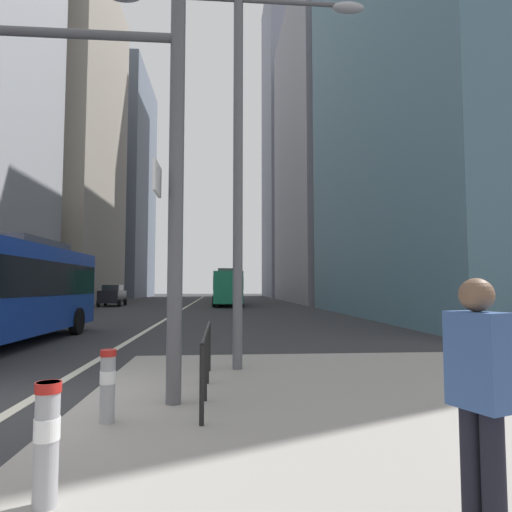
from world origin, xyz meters
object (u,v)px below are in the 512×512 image
city_bus_red_receding (227,286)px  bollard_left (47,437)px  street_lamp_post (238,121)px  car_oncoming_mid (112,295)px  bollard_right (108,382)px  pedestrian_waiting (480,391)px  car_receding_near (224,292)px  traffic_signal_gantry (31,127)px

city_bus_red_receding → bollard_left: (-1.93, -38.22, -1.17)m
street_lamp_post → car_oncoming_mid: bearing=107.7°
street_lamp_post → bollard_right: 5.97m
car_oncoming_mid → pedestrian_waiting: 40.22m
car_receding_near → bollard_left: (-1.84, -61.97, -0.32)m
car_receding_near → pedestrian_waiting: (1.24, -62.63, 0.12)m
bollard_left → bollard_right: 2.06m
car_oncoming_mid → car_receding_near: (10.52, 24.17, -0.00)m
street_lamp_post → pedestrian_waiting: size_ratio=4.64×
car_oncoming_mid → pedestrian_waiting: car_oncoming_mid is taller
car_receding_near → bollard_right: car_receding_near is taller
car_oncoming_mid → bollard_right: (8.61, -35.74, -0.35)m
traffic_signal_gantry → bollard_left: 4.69m
bollard_right → pedestrian_waiting: bearing=-40.9°
traffic_signal_gantry → car_oncoming_mid: bearing=101.7°
traffic_signal_gantry → bollard_right: traffic_signal_gantry is taller
city_bus_red_receding → traffic_signal_gantry: (-3.36, -35.38, 2.28)m
car_oncoming_mid → pedestrian_waiting: size_ratio=2.59×
car_receding_near → bollard_right: size_ratio=4.83×
city_bus_red_receding → car_receding_near: (-0.09, 23.74, -0.85)m
city_bus_red_receding → bollard_right: city_bus_red_receding is taller
car_oncoming_mid → traffic_signal_gantry: size_ratio=0.71×
bollard_right → pedestrian_waiting: 4.18m
car_oncoming_mid → pedestrian_waiting: bearing=-73.0°
street_lamp_post → bollard_left: (-1.67, -5.38, -4.62)m
city_bus_red_receding → car_oncoming_mid: (-10.60, -0.43, -0.85)m
traffic_signal_gantry → street_lamp_post: street_lamp_post is taller
traffic_signal_gantry → street_lamp_post: (3.09, 2.54, 1.17)m
street_lamp_post → pedestrian_waiting: bearing=-76.9°
car_oncoming_mid → bollard_right: 36.76m
traffic_signal_gantry → street_lamp_post: bearing=39.4°
traffic_signal_gantry → bollard_right: bearing=-29.9°
pedestrian_waiting → bollard_right: bearing=139.1°
city_bus_red_receding → street_lamp_post: (-0.26, -32.84, 3.45)m
car_receding_near → traffic_signal_gantry: traffic_signal_gantry is taller
traffic_signal_gantry → pedestrian_waiting: traffic_signal_gantry is taller
car_receding_near → bollard_left: size_ratio=4.58×
pedestrian_waiting → city_bus_red_receding: bearing=91.7°
bollard_right → bollard_left: bearing=-88.2°
car_receding_near → car_oncoming_mid: bearing=-113.5°
bollard_left → car_oncoming_mid: bearing=102.9°
car_receding_near → street_lamp_post: 56.75m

